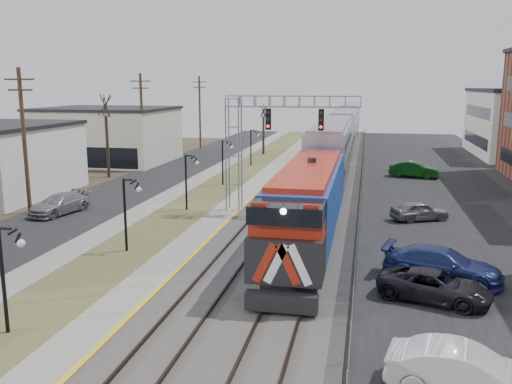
# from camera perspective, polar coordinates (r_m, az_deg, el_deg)

# --- Properties ---
(street_west) EXTENTS (7.00, 120.00, 0.04)m
(street_west) POSITION_cam_1_polar(r_m,az_deg,el_deg) (48.25, -13.08, 0.40)
(street_west) COLOR black
(street_west) RESTS_ON ground
(sidewalk) EXTENTS (2.00, 120.00, 0.08)m
(sidewalk) POSITION_cam_1_polar(r_m,az_deg,el_deg) (46.57, -8.03, 0.22)
(sidewalk) COLOR gray
(sidewalk) RESTS_ON ground
(grass_median) EXTENTS (4.00, 120.00, 0.06)m
(grass_median) POSITION_cam_1_polar(r_m,az_deg,el_deg) (45.66, -4.48, 0.06)
(grass_median) COLOR brown
(grass_median) RESTS_ON ground
(platform) EXTENTS (2.00, 120.00, 0.24)m
(platform) POSITION_cam_1_polar(r_m,az_deg,el_deg) (44.92, -0.80, 0.03)
(platform) COLOR gray
(platform) RESTS_ON ground
(ballast_bed) EXTENTS (8.00, 120.00, 0.20)m
(ballast_bed) POSITION_cam_1_polar(r_m,az_deg,el_deg) (44.14, 5.55, -0.25)
(ballast_bed) COLOR #595651
(ballast_bed) RESTS_ON ground
(parking_lot) EXTENTS (16.00, 120.00, 0.04)m
(parking_lot) POSITION_cam_1_polar(r_m,az_deg,el_deg) (44.58, 21.07, -0.95)
(parking_lot) COLOR black
(parking_lot) RESTS_ON ground
(platform_edge) EXTENTS (0.24, 120.00, 0.01)m
(platform_edge) POSITION_cam_1_polar(r_m,az_deg,el_deg) (44.72, 0.30, 0.14)
(platform_edge) COLOR gold
(platform_edge) RESTS_ON platform
(track_near) EXTENTS (1.58, 120.00, 0.15)m
(track_near) POSITION_cam_1_polar(r_m,az_deg,el_deg) (44.35, 2.99, 0.07)
(track_near) COLOR #2D2119
(track_near) RESTS_ON ballast_bed
(track_far) EXTENTS (1.58, 120.00, 0.15)m
(track_far) POSITION_cam_1_polar(r_m,az_deg,el_deg) (43.98, 7.50, -0.10)
(track_far) COLOR #2D2119
(track_far) RESTS_ON ballast_bed
(train) EXTENTS (3.00, 85.85, 5.33)m
(train) POSITION_cam_1_polar(r_m,az_deg,el_deg) (64.00, 8.92, 5.78)
(train) COLOR #1541AD
(train) RESTS_ON ground
(signal_gantry) EXTENTS (9.00, 1.07, 8.15)m
(signal_gantry) POSITION_cam_1_polar(r_m,az_deg,el_deg) (36.89, 0.22, 6.16)
(signal_gantry) COLOR gray
(signal_gantry) RESTS_ON ground
(lampposts) EXTENTS (0.14, 62.14, 4.00)m
(lampposts) POSITION_cam_1_polar(r_m,az_deg,el_deg) (29.91, -13.38, -2.31)
(lampposts) COLOR black
(lampposts) RESTS_ON ground
(utility_poles) EXTENTS (0.28, 80.28, 10.00)m
(utility_poles) POSITION_cam_1_polar(r_m,az_deg,el_deg) (40.41, -23.20, 4.86)
(utility_poles) COLOR #4C3823
(utility_poles) RESTS_ON ground
(fence) EXTENTS (0.04, 120.00, 1.60)m
(fence) POSITION_cam_1_polar(r_m,az_deg,el_deg) (43.79, 11.04, 0.43)
(fence) COLOR gray
(fence) RESTS_ON ground
(bare_trees) EXTENTS (12.30, 42.30, 5.95)m
(bare_trees) POSITION_cam_1_polar(r_m,az_deg,el_deg) (51.84, -12.59, 4.15)
(bare_trees) COLOR #382D23
(bare_trees) RESTS_ON ground
(car_lot_b) EXTENTS (4.61, 2.36, 1.45)m
(car_lot_b) POSITION_cam_1_polar(r_m,az_deg,el_deg) (17.44, 21.10, -17.34)
(car_lot_b) COLOR white
(car_lot_b) RESTS_ON ground
(car_lot_c) EXTENTS (4.99, 3.40, 1.27)m
(car_lot_c) POSITION_cam_1_polar(r_m,az_deg,el_deg) (23.90, 18.27, -9.45)
(car_lot_c) COLOR black
(car_lot_c) RESTS_ON ground
(car_lot_d) EXTENTS (5.63, 3.37, 1.53)m
(car_lot_d) POSITION_cam_1_polar(r_m,az_deg,el_deg) (26.26, 19.00, -7.33)
(car_lot_d) COLOR navy
(car_lot_d) RESTS_ON ground
(car_lot_e) EXTENTS (4.09, 2.98, 1.29)m
(car_lot_e) POSITION_cam_1_polar(r_m,az_deg,el_deg) (37.33, 16.83, -1.95)
(car_lot_e) COLOR slate
(car_lot_e) RESTS_ON ground
(car_lot_f) EXTENTS (4.91, 2.62, 1.54)m
(car_lot_f) POSITION_cam_1_polar(r_m,az_deg,el_deg) (54.54, 16.34, 2.26)
(car_lot_f) COLOR #0C3D0F
(car_lot_f) RESTS_ON ground
(car_street_b) EXTENTS (2.94, 5.08, 1.38)m
(car_street_b) POSITION_cam_1_polar(r_m,az_deg,el_deg) (39.92, -19.98, -1.24)
(car_street_b) COLOR gray
(car_street_b) RESTS_ON ground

